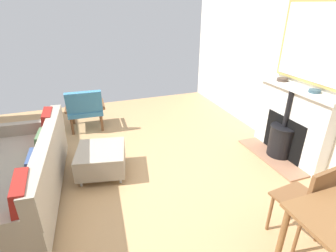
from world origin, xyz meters
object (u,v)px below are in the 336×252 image
object	(u,v)px
mantel_bowl_far	(315,91)
fireplace	(289,127)
mantel_bowl_near	(282,79)
sofa	(24,176)
ottoman	(101,159)
armchair_accent	(85,108)
dining_chair_near_fireplace	(309,199)

from	to	relation	value
mantel_bowl_far	fireplace	bearing A→B (deg)	-86.64
mantel_bowl_near	sofa	bearing A→B (deg)	1.75
mantel_bowl_near	ottoman	world-z (taller)	mantel_bowl_near
mantel_bowl_near	armchair_accent	xyz separation A→B (m)	(2.78, -1.65, -0.68)
sofa	armchair_accent	xyz separation A→B (m)	(-0.80, -1.76, 0.08)
fireplace	dining_chair_near_fireplace	world-z (taller)	fireplace
mantel_bowl_near	sofa	xyz separation A→B (m)	(3.57, 0.11, -0.76)
fireplace	ottoman	size ratio (longest dim) A/B	1.75
fireplace	mantel_bowl_near	world-z (taller)	mantel_bowl_near
dining_chair_near_fireplace	mantel_bowl_near	bearing A→B (deg)	-121.88
mantel_bowl_near	dining_chair_near_fireplace	xyz separation A→B (m)	(1.03, 1.66, -0.58)
mantel_bowl_far	armchair_accent	bearing A→B (deg)	-38.76
fireplace	dining_chair_near_fireplace	bearing A→B (deg)	52.87
mantel_bowl_far	ottoman	size ratio (longest dim) A/B	0.19
armchair_accent	fireplace	bearing A→B (deg)	144.57
mantel_bowl_far	dining_chair_near_fireplace	xyz separation A→B (m)	(1.03, 1.08, -0.58)
mantel_bowl_near	dining_chair_near_fireplace	size ratio (longest dim) A/B	0.18
fireplace	ottoman	world-z (taller)	fireplace
fireplace	armchair_accent	world-z (taller)	fireplace
mantel_bowl_near	sofa	distance (m)	3.66
mantel_bowl_far	ottoman	bearing A→B (deg)	-15.11
mantel_bowl_far	dining_chair_near_fireplace	size ratio (longest dim) A/B	0.17
fireplace	armchair_accent	size ratio (longest dim) A/B	1.70
fireplace	mantel_bowl_far	world-z (taller)	mantel_bowl_far
ottoman	mantel_bowl_far	bearing A→B (deg)	164.89
mantel_bowl_near	armchair_accent	bearing A→B (deg)	-30.68
dining_chair_near_fireplace	sofa	bearing A→B (deg)	-31.45
mantel_bowl_near	mantel_bowl_far	bearing A→B (deg)	90.00
mantel_bowl_near	dining_chair_near_fireplace	distance (m)	2.04
mantel_bowl_far	sofa	world-z (taller)	mantel_bowl_far
mantel_bowl_far	sofa	bearing A→B (deg)	-7.54
fireplace	ottoman	distance (m)	2.72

